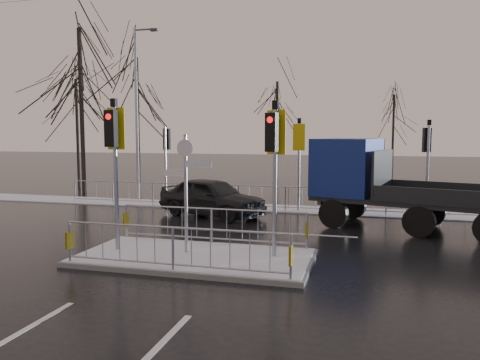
% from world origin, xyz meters
% --- Properties ---
extents(ground, '(120.00, 120.00, 0.00)m').
position_xyz_m(ground, '(0.00, 0.00, 0.00)').
color(ground, black).
rests_on(ground, ground).
extents(snow_verge, '(30.00, 2.00, 0.04)m').
position_xyz_m(snow_verge, '(0.00, 8.60, 0.02)').
color(snow_verge, white).
rests_on(snow_verge, ground).
extents(lane_markings, '(8.00, 11.38, 0.01)m').
position_xyz_m(lane_markings, '(0.00, -0.33, 0.00)').
color(lane_markings, silver).
rests_on(lane_markings, ground).
extents(traffic_island, '(6.00, 3.04, 4.15)m').
position_xyz_m(traffic_island, '(-0.01, 0.01, 0.39)').
color(traffic_island, '#63625E').
rests_on(traffic_island, ground).
extents(far_kerb_fixtures, '(18.00, 0.65, 3.83)m').
position_xyz_m(far_kerb_fixtures, '(0.29, 8.09, 1.02)').
color(far_kerb_fixtures, '#9599A3').
rests_on(far_kerb_fixtures, ground).
extents(car_far_lane, '(4.80, 3.25, 1.52)m').
position_xyz_m(car_far_lane, '(-1.62, 6.22, 0.76)').
color(car_far_lane, black).
rests_on(car_far_lane, ground).
extents(flatbed_truck, '(7.00, 4.16, 3.06)m').
position_xyz_m(flatbed_truck, '(4.45, 5.85, 1.62)').
color(flatbed_truck, black).
rests_on(flatbed_truck, ground).
extents(tree_near_a, '(4.75, 4.75, 8.97)m').
position_xyz_m(tree_near_a, '(-10.50, 11.00, 6.11)').
color(tree_near_a, black).
rests_on(tree_near_a, ground).
extents(tree_near_b, '(4.00, 4.00, 7.55)m').
position_xyz_m(tree_near_b, '(-8.00, 12.50, 5.15)').
color(tree_near_b, black).
rests_on(tree_near_b, ground).
extents(tree_near_c, '(3.50, 3.50, 6.61)m').
position_xyz_m(tree_near_c, '(-12.50, 13.50, 4.50)').
color(tree_near_c, black).
rests_on(tree_near_c, ground).
extents(tree_far_a, '(3.75, 3.75, 7.08)m').
position_xyz_m(tree_far_a, '(-2.00, 22.00, 4.82)').
color(tree_far_a, black).
rests_on(tree_far_a, ground).
extents(tree_far_b, '(3.25, 3.25, 6.14)m').
position_xyz_m(tree_far_b, '(6.00, 24.00, 4.18)').
color(tree_far_b, black).
rests_on(tree_far_b, ground).
extents(street_lamp_left, '(1.25, 0.18, 8.20)m').
position_xyz_m(street_lamp_left, '(-6.43, 9.50, 4.49)').
color(street_lamp_left, '#9599A3').
rests_on(street_lamp_left, ground).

